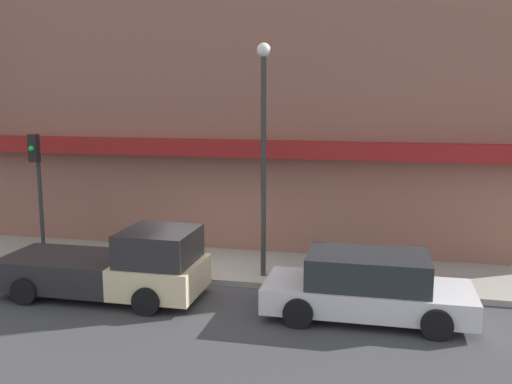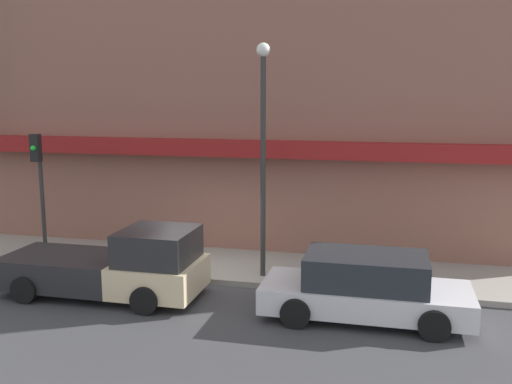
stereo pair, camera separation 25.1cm
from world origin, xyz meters
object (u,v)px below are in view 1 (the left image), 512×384
(pickup_truck, at_px, (116,267))
(parked_car, at_px, (368,287))
(street_lamp, at_px, (263,136))
(fire_hydrant, at_px, (392,270))
(traffic_light, at_px, (37,174))

(pickup_truck, bearing_deg, parked_car, 0.05)
(pickup_truck, height_order, street_lamp, street_lamp)
(pickup_truck, xyz_separation_m, street_lamp, (3.35, 1.98, 3.19))
(pickup_truck, relative_size, street_lamp, 0.82)
(pickup_truck, xyz_separation_m, parked_car, (6.19, 0.00, -0.05))
(parked_car, height_order, fire_hydrant, parked_car)
(pickup_truck, xyz_separation_m, traffic_light, (-3.42, 2.06, 1.96))
(pickup_truck, relative_size, fire_hydrant, 6.96)
(traffic_light, bearing_deg, parked_car, -12.08)
(fire_hydrant, xyz_separation_m, traffic_light, (-10.18, -0.03, 2.21))
(parked_car, xyz_separation_m, street_lamp, (-2.84, 1.98, 3.24))
(fire_hydrant, bearing_deg, street_lamp, -178.16)
(pickup_truck, bearing_deg, traffic_light, 149.04)
(street_lamp, bearing_deg, parked_car, -34.88)
(parked_car, relative_size, street_lamp, 0.76)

